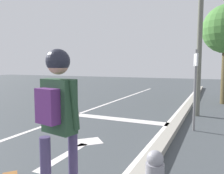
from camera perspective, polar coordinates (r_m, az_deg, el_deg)
lane_line_center at (r=7.10m, az=-12.01°, el=-7.87°), size 0.12×20.00×0.01m
lane_line_curbside at (r=5.88m, az=12.56°, el=-10.69°), size 0.12×20.00×0.01m
stop_bar at (r=6.89m, az=2.00°, el=-8.15°), size 3.14×0.40×0.01m
lane_arrow_stem at (r=4.33m, az=-12.07°, el=-16.67°), size 0.16×1.40×0.01m
lane_arrow_head at (r=4.99m, az=-6.06°, el=-13.54°), size 0.71×0.71×0.01m
curb_strip at (r=5.81m, az=15.02°, el=-10.24°), size 0.24×24.00×0.14m
skater at (r=2.48m, az=-13.53°, el=-5.10°), size 0.47×0.63×1.72m
traffic_signal_mast at (r=8.12m, az=13.75°, el=20.35°), size 4.79×0.34×5.47m
street_sign_post at (r=5.88m, az=20.32°, el=2.21°), size 0.13×0.44×2.01m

